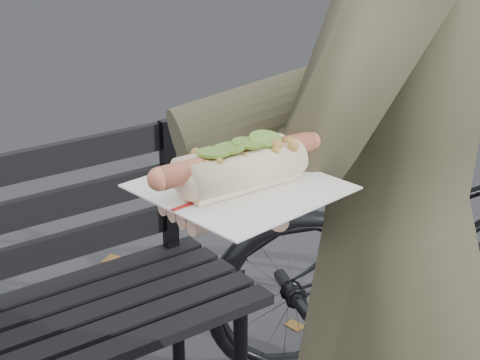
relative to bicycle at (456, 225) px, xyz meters
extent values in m
cylinder|color=black|center=(-0.87, 0.36, -0.23)|extent=(0.04, 0.04, 0.45)
cube|color=black|center=(-0.87, 0.38, 0.22)|extent=(0.04, 0.03, 0.42)
imported|color=black|center=(0.00, 0.00, 0.00)|extent=(1.83, 1.13, 0.91)
imported|color=#4A4831|center=(-1.04, -0.65, 0.47)|extent=(0.78, 0.64, 1.85)
cylinder|color=#4A4831|center=(-1.17, -0.67, 0.80)|extent=(0.51, 0.23, 0.19)
cylinder|color=#D8A384|center=(-1.38, -0.75, 0.74)|extent=(0.09, 0.08, 0.07)
ellipsoid|color=#D8A384|center=(-1.42, -0.76, 0.73)|extent=(0.10, 0.12, 0.03)
cylinder|color=#D8A384|center=(-1.48, -0.79, 0.73)|extent=(0.06, 0.02, 0.02)
cylinder|color=#D8A384|center=(-1.48, -0.77, 0.73)|extent=(0.06, 0.02, 0.02)
cylinder|color=#D8A384|center=(-1.48, -0.75, 0.73)|extent=(0.06, 0.02, 0.02)
cylinder|color=#D8A384|center=(-1.48, -0.73, 0.73)|extent=(0.06, 0.02, 0.02)
cylinder|color=#D8A384|center=(-1.41, -0.81, 0.73)|extent=(0.04, 0.05, 0.02)
cube|color=white|center=(-1.42, -0.76, 0.75)|extent=(0.21, 0.21, 0.00)
cube|color=#B21E1E|center=(-1.42, -0.76, 0.75)|extent=(0.19, 0.03, 0.00)
cylinder|color=#D17150|center=(-1.42, -0.76, 0.78)|extent=(0.20, 0.02, 0.02)
sphere|color=#D17150|center=(-1.52, -0.76, 0.78)|extent=(0.02, 0.02, 0.02)
sphere|color=#D17150|center=(-1.32, -0.76, 0.78)|extent=(0.03, 0.02, 0.02)
sphere|color=#9E6B2D|center=(-1.37, -0.78, 0.79)|extent=(0.01, 0.01, 0.01)
sphere|color=#9E6B2D|center=(-1.39, -0.78, 0.79)|extent=(0.01, 0.01, 0.01)
sphere|color=#9E6B2D|center=(-1.38, -0.77, 0.79)|extent=(0.01, 0.01, 0.01)
sphere|color=#9E6B2D|center=(-1.40, -0.73, 0.78)|extent=(0.01, 0.01, 0.01)
sphere|color=#9E6B2D|center=(-1.47, -0.77, 0.79)|extent=(0.01, 0.01, 0.01)
sphere|color=#9E6B2D|center=(-1.37, -0.74, 0.78)|extent=(0.01, 0.01, 0.01)
sphere|color=#9E6B2D|center=(-1.40, -0.77, 0.79)|extent=(0.01, 0.01, 0.01)
sphere|color=#9E6B2D|center=(-1.43, -0.76, 0.79)|extent=(0.01, 0.01, 0.01)
sphere|color=#9E6B2D|center=(-1.42, -0.76, 0.79)|extent=(0.01, 0.01, 0.01)
sphere|color=#9E6B2D|center=(-1.38, -0.76, 0.78)|extent=(0.01, 0.01, 0.01)
sphere|color=#9E6B2D|center=(-1.37, -0.78, 0.79)|extent=(0.01, 0.01, 0.01)
sphere|color=#9E6B2D|center=(-1.42, -0.74, 0.79)|extent=(0.01, 0.01, 0.01)
sphere|color=#9E6B2D|center=(-1.45, -0.77, 0.79)|extent=(0.01, 0.01, 0.01)
sphere|color=#9E6B2D|center=(-1.37, -0.75, 0.79)|extent=(0.01, 0.01, 0.01)
sphere|color=#9E6B2D|center=(-1.43, -0.77, 0.79)|extent=(0.01, 0.01, 0.01)
sphere|color=#9E6B2D|center=(-1.47, -0.77, 0.79)|extent=(0.01, 0.01, 0.01)
sphere|color=#9E6B2D|center=(-1.46, -0.78, 0.79)|extent=(0.01, 0.01, 0.01)
sphere|color=#9E6B2D|center=(-1.37, -0.77, 0.79)|extent=(0.01, 0.01, 0.01)
sphere|color=#9E6B2D|center=(-1.41, -0.76, 0.78)|extent=(0.01, 0.01, 0.01)
sphere|color=#9E6B2D|center=(-1.37, -0.74, 0.79)|extent=(0.01, 0.01, 0.01)
sphere|color=#9E6B2D|center=(-1.45, -0.76, 0.79)|extent=(0.01, 0.01, 0.01)
sphere|color=#9E6B2D|center=(-1.47, -0.74, 0.79)|extent=(0.01, 0.01, 0.01)
sphere|color=#9E6B2D|center=(-1.39, -0.77, 0.79)|extent=(0.01, 0.01, 0.01)
sphere|color=#9E6B2D|center=(-1.46, -0.78, 0.79)|extent=(0.01, 0.01, 0.01)
cylinder|color=#5D9228|center=(-1.46, -0.76, 0.80)|extent=(0.04, 0.04, 0.01)
cylinder|color=#5D9228|center=(-1.44, -0.76, 0.80)|extent=(0.04, 0.04, 0.01)
cylinder|color=#5D9228|center=(-1.41, -0.76, 0.80)|extent=(0.04, 0.04, 0.01)
cylinder|color=#5D9228|center=(-1.39, -0.76, 0.80)|extent=(0.04, 0.04, 0.01)
cube|color=brown|center=(-0.37, 0.37, -0.45)|extent=(0.06, 0.07, 0.00)
cube|color=brown|center=(-0.63, 1.09, -0.45)|extent=(0.08, 0.08, 0.00)
cube|color=brown|center=(-0.69, 1.22, -0.45)|extent=(0.10, 0.09, 0.00)
camera|label=1|loc=(-1.86, -1.36, 1.06)|focal=55.00mm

